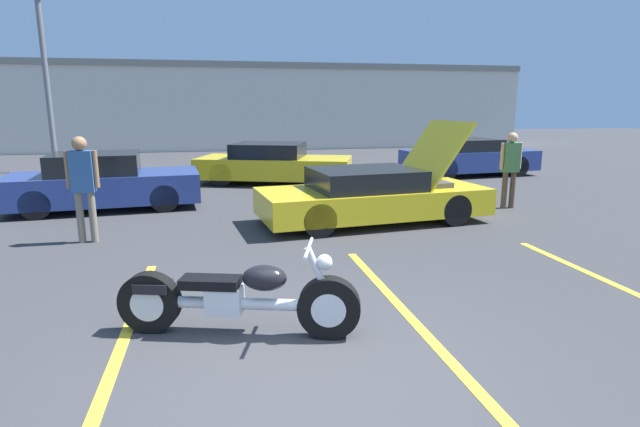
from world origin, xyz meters
TOP-DOWN VIEW (x-y plane):
  - ground_plane at (0.00, 0.00)m, footprint 80.00×80.00m
  - parking_stripe_middle at (-1.65, 0.77)m, footprint 0.12×5.55m
  - parking_stripe_back at (1.36, 0.77)m, footprint 0.12×5.55m
  - far_building at (0.00, 24.10)m, footprint 32.00×4.20m
  - light_pole at (-6.10, 15.23)m, footprint 1.21×0.28m
  - motorcycle at (-0.52, 1.09)m, footprint 2.43×0.97m
  - show_car_hood_open at (2.37, 5.60)m, footprint 4.66×2.27m
  - parked_car_left_row at (-3.18, 8.09)m, footprint 4.21×2.11m
  - parked_car_right_row at (7.55, 11.50)m, footprint 4.45×2.27m
  - parked_car_mid_row at (1.00, 11.05)m, footprint 4.82×3.22m
  - spectator_near_motorcycle at (5.78, 6.30)m, footprint 0.52×0.22m
  - spectator_by_show_car at (-2.87, 5.16)m, footprint 0.52×0.24m
  - spectator_midground at (5.34, 9.00)m, footprint 0.52×0.22m

SIDE VIEW (x-z plane):
  - ground_plane at x=0.00m, z-range 0.00..0.00m
  - parking_stripe_middle at x=-1.65m, z-range 0.00..0.01m
  - parking_stripe_back at x=1.36m, z-range 0.00..0.01m
  - motorcycle at x=-0.52m, z-range -0.09..0.86m
  - show_car_hood_open at x=2.37m, z-range -0.45..1.53m
  - parked_car_mid_row at x=1.00m, z-range -0.02..1.18m
  - parked_car_right_row at x=7.55m, z-range -0.01..1.19m
  - parked_car_left_row at x=-3.18m, z-range -0.04..1.22m
  - spectator_near_motorcycle at x=5.78m, z-range 0.16..1.87m
  - spectator_midground at x=5.34m, z-range 0.16..1.87m
  - spectator_by_show_car at x=-2.87m, z-range 0.18..1.98m
  - far_building at x=0.00m, z-range 0.14..4.54m
  - light_pole at x=-6.10m, z-range 0.38..7.82m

